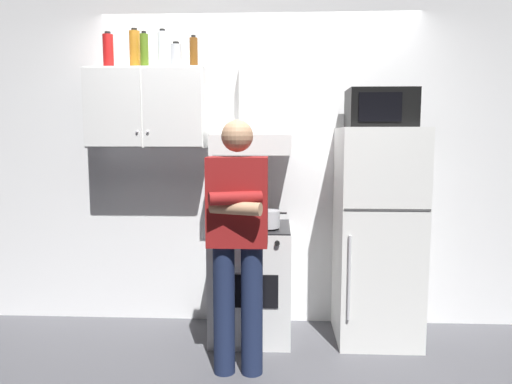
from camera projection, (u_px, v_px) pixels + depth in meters
name	position (u px, v px, depth m)	size (l,w,h in m)	color
ground_plane	(256.00, 349.00, 3.46)	(7.00, 7.00, 0.00)	#4C4C51
back_wall_tiled	(259.00, 159.00, 3.90)	(4.80, 0.10, 2.70)	white
upper_cabinet	(148.00, 109.00, 3.67)	(0.90, 0.37, 0.60)	silver
stove_oven	(251.00, 281.00, 3.66)	(0.60, 0.62, 0.87)	silver
range_hood	(252.00, 128.00, 3.65)	(0.60, 0.44, 0.75)	white
refrigerator	(377.00, 235.00, 3.57)	(0.60, 0.62, 1.60)	white
microwave	(380.00, 108.00, 3.48)	(0.48, 0.37, 0.28)	black
person_standing	(238.00, 238.00, 3.01)	(0.38, 0.33, 1.64)	#192342
cooking_pot	(268.00, 219.00, 3.48)	(0.28, 0.18, 0.13)	#B7BABF
bottle_soda_red	(108.00, 51.00, 3.60)	(0.08, 0.08, 0.27)	red
bottle_olive_oil	(144.00, 51.00, 3.59)	(0.06, 0.06, 0.27)	#4C6B19
bottle_beer_brown	(194.00, 53.00, 3.64)	(0.06, 0.06, 0.25)	brown
bottle_liquor_amber	(135.00, 50.00, 3.66)	(0.08, 0.08, 0.31)	#B7721E
bottle_canister_steel	(176.00, 56.00, 3.63)	(0.09, 0.09, 0.20)	#B2B5BA
bottle_vodka_clear	(163.00, 50.00, 3.62)	(0.07, 0.07, 0.29)	silver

